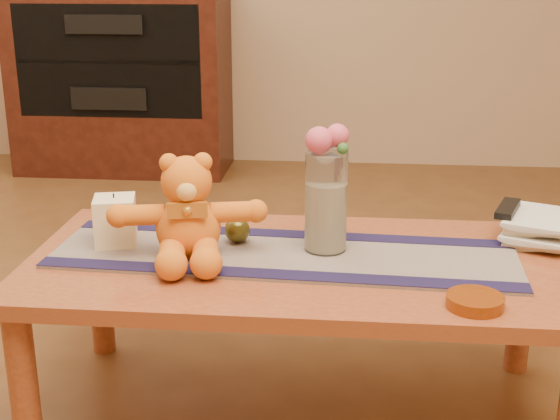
# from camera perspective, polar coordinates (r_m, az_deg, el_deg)

# --- Properties ---
(floor) EXTENTS (5.50, 5.50, 0.00)m
(floor) POSITION_cam_1_polar(r_m,az_deg,el_deg) (2.19, 1.34, -14.59)
(floor) COLOR #583419
(floor) RESTS_ON ground
(coffee_table_top) EXTENTS (1.40, 0.70, 0.04)m
(coffee_table_top) POSITION_cam_1_polar(r_m,az_deg,el_deg) (2.00, 1.43, -4.14)
(coffee_table_top) COLOR brown
(coffee_table_top) RESTS_ON floor
(table_leg_fl) EXTENTS (0.07, 0.07, 0.41)m
(table_leg_fl) POSITION_cam_1_polar(r_m,az_deg,el_deg) (1.99, -18.45, -12.43)
(table_leg_fl) COLOR brown
(table_leg_fl) RESTS_ON floor
(table_leg_bl) EXTENTS (0.07, 0.07, 0.41)m
(table_leg_bl) POSITION_cam_1_polar(r_m,az_deg,el_deg) (2.47, -13.17, -5.80)
(table_leg_bl) COLOR brown
(table_leg_bl) RESTS_ON floor
(table_leg_br) EXTENTS (0.07, 0.07, 0.41)m
(table_leg_br) POSITION_cam_1_polar(r_m,az_deg,el_deg) (2.40, 17.43, -6.87)
(table_leg_br) COLOR brown
(table_leg_br) RESTS_ON floor
(persian_runner) EXTENTS (1.22, 0.41, 0.01)m
(persian_runner) POSITION_cam_1_polar(r_m,az_deg,el_deg) (2.00, 0.29, -3.31)
(persian_runner) COLOR #1A1947
(persian_runner) RESTS_ON coffee_table_top
(runner_border_near) EXTENTS (1.20, 0.12, 0.00)m
(runner_border_near) POSITION_cam_1_polar(r_m,az_deg,el_deg) (1.87, -0.32, -4.77)
(runner_border_near) COLOR #161236
(runner_border_near) RESTS_ON persian_runner
(runner_border_far) EXTENTS (1.20, 0.12, 0.00)m
(runner_border_far) POSITION_cam_1_polar(r_m,az_deg,el_deg) (2.14, 0.82, -1.78)
(runner_border_far) COLOR #161236
(runner_border_far) RESTS_ON persian_runner
(teddy_bear) EXTENTS (0.43, 0.38, 0.25)m
(teddy_bear) POSITION_cam_1_polar(r_m,az_deg,el_deg) (1.96, -6.86, 0.16)
(teddy_bear) COLOR orange
(teddy_bear) RESTS_ON persian_runner
(pillar_candle) EXTENTS (0.13, 0.13, 0.13)m
(pillar_candle) POSITION_cam_1_polar(r_m,az_deg,el_deg) (2.10, -12.10, -0.78)
(pillar_candle) COLOR #FFECBB
(pillar_candle) RESTS_ON persian_runner
(candle_wick) EXTENTS (0.00, 0.00, 0.01)m
(candle_wick) POSITION_cam_1_polar(r_m,az_deg,el_deg) (2.07, -12.22, 1.05)
(candle_wick) COLOR black
(candle_wick) RESTS_ON pillar_candle
(glass_vase) EXTENTS (0.11, 0.11, 0.26)m
(glass_vase) POSITION_cam_1_polar(r_m,az_deg,el_deg) (1.99, 3.43, 0.58)
(glass_vase) COLOR silver
(glass_vase) RESTS_ON persian_runner
(potpourri_fill) EXTENTS (0.09, 0.09, 0.18)m
(potpourri_fill) POSITION_cam_1_polar(r_m,az_deg,el_deg) (2.00, 3.41, -0.48)
(potpourri_fill) COLOR beige
(potpourri_fill) RESTS_ON glass_vase
(rose_left) EXTENTS (0.07, 0.07, 0.07)m
(rose_left) POSITION_cam_1_polar(r_m,az_deg,el_deg) (1.94, 2.91, 5.17)
(rose_left) COLOR #D54B6B
(rose_left) RESTS_ON glass_vase
(rose_right) EXTENTS (0.06, 0.06, 0.06)m
(rose_right) POSITION_cam_1_polar(r_m,az_deg,el_deg) (1.95, 4.27, 5.52)
(rose_right) COLOR #D54B6B
(rose_right) RESTS_ON glass_vase
(blue_flower_back) EXTENTS (0.04, 0.04, 0.04)m
(blue_flower_back) POSITION_cam_1_polar(r_m,az_deg,el_deg) (1.98, 3.84, 5.24)
(blue_flower_back) COLOR #4A60A1
(blue_flower_back) RESTS_ON glass_vase
(blue_flower_side) EXTENTS (0.04, 0.04, 0.04)m
(blue_flower_side) POSITION_cam_1_polar(r_m,az_deg,el_deg) (1.97, 2.65, 4.95)
(blue_flower_side) COLOR #4A60A1
(blue_flower_side) RESTS_ON glass_vase
(leaf_sprig) EXTENTS (0.03, 0.03, 0.03)m
(leaf_sprig) POSITION_cam_1_polar(r_m,az_deg,el_deg) (1.93, 4.68, 4.57)
(leaf_sprig) COLOR #33662D
(leaf_sprig) RESTS_ON glass_vase
(bronze_ball) EXTENTS (0.09, 0.09, 0.07)m
(bronze_ball) POSITION_cam_1_polar(r_m,az_deg,el_deg) (2.07, -3.18, -1.49)
(bronze_ball) COLOR #4B4719
(bronze_ball) RESTS_ON persian_runner
(book_bottom) EXTENTS (0.22, 0.26, 0.02)m
(book_bottom) POSITION_cam_1_polar(r_m,az_deg,el_deg) (2.23, 16.38, -1.65)
(book_bottom) COLOR beige
(book_bottom) RESTS_ON coffee_table_top
(book_lower) EXTENTS (0.24, 0.27, 0.02)m
(book_lower) POSITION_cam_1_polar(r_m,az_deg,el_deg) (2.22, 16.53, -1.24)
(book_lower) COLOR beige
(book_lower) RESTS_ON book_bottom
(book_upper) EXTENTS (0.21, 0.26, 0.02)m
(book_upper) POSITION_cam_1_polar(r_m,az_deg,el_deg) (2.22, 16.33, -0.68)
(book_upper) COLOR beige
(book_upper) RESTS_ON book_lower
(book_top) EXTENTS (0.24, 0.27, 0.02)m
(book_top) POSITION_cam_1_polar(r_m,az_deg,el_deg) (2.21, 16.60, -0.29)
(book_top) COLOR beige
(book_top) RESTS_ON book_upper
(tv_remote) EXTENTS (0.10, 0.17, 0.02)m
(tv_remote) POSITION_cam_1_polar(r_m,az_deg,el_deg) (2.20, 16.51, 0.10)
(tv_remote) COLOR black
(tv_remote) RESTS_ON book_top
(amber_dish) EXTENTS (0.16, 0.16, 0.03)m
(amber_dish) POSITION_cam_1_polar(r_m,az_deg,el_deg) (1.77, 14.23, -6.59)
(amber_dish) COLOR #BF5914
(amber_dish) RESTS_ON coffee_table_top
(media_cabinet) EXTENTS (1.20, 0.50, 1.10)m
(media_cabinet) POSITION_cam_1_polar(r_m,az_deg,el_deg) (4.57, -11.64, 9.71)
(media_cabinet) COLOR black
(media_cabinet) RESTS_ON floor
(cabinet_cavity) EXTENTS (1.02, 0.03, 0.61)m
(cabinet_cavity) POSITION_cam_1_polar(r_m,az_deg,el_deg) (4.33, -12.63, 10.68)
(cabinet_cavity) COLOR black
(cabinet_cavity) RESTS_ON media_cabinet
(cabinet_shelf) EXTENTS (1.02, 0.20, 0.02)m
(cabinet_shelf) POSITION_cam_1_polar(r_m,az_deg,el_deg) (4.41, -12.29, 10.83)
(cabinet_shelf) COLOR black
(cabinet_shelf) RESTS_ON media_cabinet
(stereo_upper) EXTENTS (0.42, 0.28, 0.10)m
(stereo_upper) POSITION_cam_1_polar(r_m,az_deg,el_deg) (4.41, -12.39, 13.41)
(stereo_upper) COLOR black
(stereo_upper) RESTS_ON media_cabinet
(stereo_lower) EXTENTS (0.42, 0.28, 0.12)m
(stereo_lower) POSITION_cam_1_polar(r_m,az_deg,el_deg) (4.46, -12.05, 8.34)
(stereo_lower) COLOR black
(stereo_lower) RESTS_ON media_cabinet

